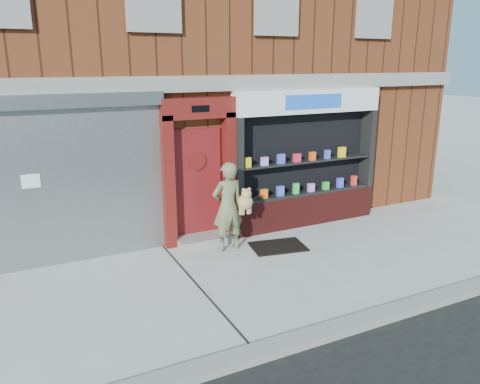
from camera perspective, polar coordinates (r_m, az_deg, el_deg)
ground at (r=8.49m, az=4.71°, el=-9.19°), size 80.00×80.00×0.00m
curb at (r=6.93m, az=14.22°, el=-15.20°), size 60.00×0.30×0.12m
building at (r=13.21m, az=-8.99°, el=17.36°), size 12.00×8.16×8.00m
shutter_bay at (r=8.76m, az=-19.05°, el=2.66°), size 3.10×0.30×3.04m
red_door_bay at (r=9.29m, az=-5.00°, el=2.51°), size 1.52×0.58×2.90m
pharmacy_bay at (r=10.41m, az=8.01°, el=3.37°), size 3.50×0.41×3.00m
woman at (r=8.96m, az=-1.33°, el=-1.75°), size 0.83×0.45×1.75m
doormat at (r=9.37m, az=4.65°, el=-6.64°), size 1.17×0.91×0.03m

